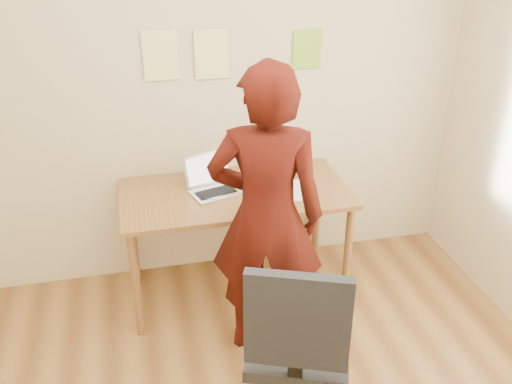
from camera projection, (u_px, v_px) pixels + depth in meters
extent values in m
cube|color=beige|center=(198.00, 79.00, 3.54)|extent=(3.50, 0.04, 2.70)
cube|color=brown|center=(235.00, 194.00, 3.52)|extent=(1.40, 0.70, 0.03)
cylinder|color=brown|center=(136.00, 285.00, 3.30)|extent=(0.05, 0.05, 0.71)
cylinder|color=brown|center=(347.00, 257.00, 3.56)|extent=(0.05, 0.05, 0.71)
cylinder|color=brown|center=(132.00, 233.00, 3.82)|extent=(0.05, 0.05, 0.71)
cylinder|color=brown|center=(317.00, 211.00, 4.08)|extent=(0.05, 0.05, 0.71)
cube|color=silver|center=(216.00, 192.00, 3.48)|extent=(0.34, 0.28, 0.01)
cube|color=black|center=(216.00, 191.00, 3.48)|extent=(0.26, 0.18, 0.00)
cube|color=silver|center=(206.00, 169.00, 3.53)|extent=(0.30, 0.14, 0.20)
cube|color=white|center=(206.00, 169.00, 3.53)|extent=(0.26, 0.12, 0.16)
cube|color=white|center=(286.00, 190.00, 3.53)|extent=(0.28, 0.33, 0.00)
cube|color=black|center=(277.00, 203.00, 3.37)|extent=(0.08, 0.14, 0.01)
cube|color=#3F4C59|center=(277.00, 202.00, 3.37)|extent=(0.07, 0.11, 0.00)
cube|color=#F6EF93|center=(161.00, 56.00, 3.39)|extent=(0.21, 0.00, 0.30)
cube|color=#F6EF93|center=(212.00, 54.00, 3.45)|extent=(0.21, 0.00, 0.30)
cube|color=#81C42C|center=(307.00, 49.00, 3.58)|extent=(0.18, 0.00, 0.24)
cube|color=black|center=(299.00, 347.00, 2.67)|extent=(0.60, 0.60, 0.06)
cube|color=black|center=(297.00, 322.00, 2.32)|extent=(0.43, 0.21, 0.46)
cube|color=black|center=(296.00, 364.00, 2.44)|extent=(0.07, 0.06, 0.13)
imported|color=#3A0D07|center=(266.00, 217.00, 3.01)|extent=(0.71, 0.57, 1.70)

